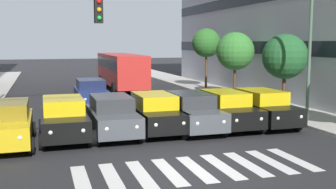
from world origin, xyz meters
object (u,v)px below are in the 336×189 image
car_1 (226,109)px  car_6 (7,124)px  car_3 (155,113)px  car_row2_0 (91,93)px  street_tree_3 (206,43)px  street_tree_1 (285,57)px  street_lamp_left (301,29)px  street_tree_2 (235,51)px  car_4 (112,116)px  traffic_light_gantry (2,54)px  car_2 (191,112)px  car_5 (64,118)px  bus_behind_traffic (121,68)px  car_0 (263,108)px

car_1 → car_6: bearing=3.5°
car_3 → car_6: 6.16m
car_row2_0 → street_tree_3: (-10.45, -6.51, 3.06)m
street_tree_1 → car_3: bearing=18.5°
car_6 → street_lamp_left: street_lamp_left is taller
street_tree_2 → street_tree_3: bearing=-90.7°
car_3 → car_row2_0: 8.31m
car_4 → traffic_light_gantry: (3.85, 4.72, 2.80)m
street_lamp_left → street_tree_3: 15.20m
car_2 → car_4: size_ratio=1.00×
car_3 → street_lamp_left: (-7.07, 0.51, 3.76)m
car_1 → traffic_light_gantry: (9.23, 4.77, 2.80)m
traffic_light_gantry → street_tree_1: (-14.25, -7.71, -0.48)m
car_5 → bus_behind_traffic: size_ratio=0.42×
car_3 → car_6: size_ratio=1.00×
car_2 → car_6: 7.78m
car_3 → street_tree_3: street_tree_3 is taller
car_3 → street_lamp_left: 8.02m
car_row2_0 → street_tree_2: size_ratio=0.97×
car_2 → street_lamp_left: size_ratio=0.61×
car_2 → car_5: same height
car_2 → car_3: bearing=-7.8°
car_4 → street_lamp_left: 9.77m
car_1 → bus_behind_traffic: 16.95m
street_lamp_left → car_0: bearing=-10.3°
car_4 → street_tree_3: (-10.52, -14.77, 3.06)m
street_lamp_left → street_tree_1: street_lamp_left is taller
car_6 → street_tree_1: street_tree_1 is taller
car_0 → street_tree_2: bearing=-108.8°
car_row2_0 → bus_behind_traffic: 9.36m
car_5 → street_tree_3: size_ratio=0.88×
car_3 → street_tree_3: size_ratio=0.88×
car_5 → street_lamp_left: bearing=178.2°
bus_behind_traffic → street_tree_2: size_ratio=2.29×
car_5 → street_tree_1: bearing=-166.4°
traffic_light_gantry → bus_behind_traffic: bearing=-109.0°
bus_behind_traffic → street_tree_1: bearing=116.1°
car_4 → street_tree_2: street_tree_2 is taller
car_3 → traffic_light_gantry: (5.80, 4.89, 2.80)m
car_6 → street_lamp_left: size_ratio=0.61×
street_tree_2 → street_lamp_left: bearing=81.5°
car_3 → street_tree_2: 12.73m
car_1 → car_6: size_ratio=1.00×
car_4 → street_tree_2: bearing=-138.3°
car_3 → bus_behind_traffic: bus_behind_traffic is taller
car_0 → car_4: size_ratio=1.00×
street_lamp_left → car_3: bearing=-4.1°
car_6 → street_tree_3: (-14.68, -15.30, 3.06)m
car_6 → street_tree_3: bearing=-133.8°
car_4 → car_5: size_ratio=1.00×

